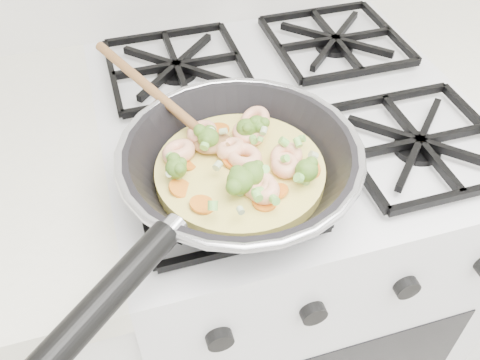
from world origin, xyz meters
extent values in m
cube|color=white|center=(0.00, 1.70, 0.45)|extent=(0.60, 0.60, 0.90)
cube|color=black|center=(0.00, 1.70, 0.91)|extent=(0.56, 0.56, 0.02)
torus|color=#B5B5BD|center=(-0.13, 1.54, 0.98)|extent=(0.32, 0.32, 0.01)
cylinder|color=black|center=(-0.31, 1.38, 0.98)|extent=(0.16, 0.15, 0.03)
cylinder|color=#E9DA65|center=(-0.13, 1.54, 0.95)|extent=(0.22, 0.22, 0.02)
ellipsoid|color=brown|center=(-0.15, 1.58, 0.96)|extent=(0.06, 0.07, 0.02)
cylinder|color=brown|center=(-0.21, 1.69, 0.99)|extent=(0.13, 0.21, 0.05)
torus|color=#FDC095|center=(-0.08, 1.52, 0.96)|extent=(0.05, 0.05, 0.02)
torus|color=#FDC095|center=(-0.13, 1.57, 0.96)|extent=(0.06, 0.06, 0.03)
torus|color=#FDC095|center=(-0.12, 1.48, 0.96)|extent=(0.06, 0.05, 0.03)
torus|color=#FDC095|center=(-0.08, 1.61, 0.96)|extent=(0.07, 0.07, 0.03)
torus|color=#FDC095|center=(-0.10, 1.59, 0.96)|extent=(0.07, 0.07, 0.02)
torus|color=#FDC095|center=(-0.12, 1.49, 0.96)|extent=(0.07, 0.07, 0.03)
torus|color=#FDC095|center=(-0.07, 1.53, 0.96)|extent=(0.06, 0.06, 0.03)
torus|color=#FDC095|center=(-0.12, 1.55, 0.96)|extent=(0.07, 0.07, 0.02)
torus|color=#FDC095|center=(-0.20, 1.58, 0.96)|extent=(0.06, 0.07, 0.03)
torus|color=#FDC095|center=(-0.16, 1.61, 0.96)|extent=(0.07, 0.07, 0.03)
ellipsoid|color=#56822A|center=(-0.12, 1.50, 0.98)|extent=(0.04, 0.04, 0.03)
ellipsoid|color=#56822A|center=(-0.21, 1.54, 0.97)|extent=(0.04, 0.04, 0.03)
ellipsoid|color=#56822A|center=(-0.16, 1.58, 0.97)|extent=(0.04, 0.04, 0.03)
ellipsoid|color=#56822A|center=(-0.06, 1.49, 0.97)|extent=(0.04, 0.04, 0.03)
ellipsoid|color=#56822A|center=(-0.09, 1.59, 0.97)|extent=(0.04, 0.04, 0.03)
ellipsoid|color=#56822A|center=(-0.14, 1.49, 0.98)|extent=(0.04, 0.04, 0.03)
ellipsoid|color=#56822A|center=(-0.11, 1.59, 0.97)|extent=(0.03, 0.03, 0.03)
cylinder|color=orange|center=(-0.21, 1.52, 0.96)|extent=(0.03, 0.03, 0.01)
cylinder|color=orange|center=(-0.10, 1.61, 0.96)|extent=(0.03, 0.03, 0.01)
cylinder|color=orange|center=(-0.10, 1.48, 0.96)|extent=(0.04, 0.04, 0.00)
cylinder|color=orange|center=(-0.12, 1.57, 0.96)|extent=(0.04, 0.04, 0.01)
cylinder|color=orange|center=(-0.19, 1.49, 0.96)|extent=(0.05, 0.05, 0.01)
cylinder|color=orange|center=(-0.05, 1.51, 0.96)|extent=(0.03, 0.03, 0.01)
cylinder|color=orange|center=(-0.12, 1.47, 0.96)|extent=(0.03, 0.03, 0.00)
cylinder|color=orange|center=(-0.20, 1.56, 0.96)|extent=(0.04, 0.04, 0.01)
cylinder|color=orange|center=(-0.14, 1.62, 0.96)|extent=(0.04, 0.04, 0.01)
cylinder|color=orange|center=(-0.13, 1.55, 0.96)|extent=(0.04, 0.04, 0.01)
cylinder|color=#7AC64F|center=(-0.09, 1.56, 0.98)|extent=(0.01, 0.01, 0.01)
cylinder|color=#7AC64F|center=(-0.11, 1.45, 0.98)|extent=(0.01, 0.01, 0.01)
cylinder|color=#7AC64F|center=(-0.07, 1.54, 0.98)|extent=(0.01, 0.01, 0.01)
cylinder|color=#B2C88D|center=(-0.09, 1.57, 0.98)|extent=(0.01, 0.01, 0.01)
cylinder|color=#B2C88D|center=(-0.11, 1.49, 0.97)|extent=(0.01, 0.01, 0.01)
cylinder|color=#7AC64F|center=(-0.17, 1.57, 0.98)|extent=(0.01, 0.01, 0.01)
cylinder|color=#7AC64F|center=(-0.13, 1.47, 0.97)|extent=(0.01, 0.01, 0.01)
cylinder|color=#B2C88D|center=(-0.16, 1.45, 0.97)|extent=(0.01, 0.01, 0.01)
cylinder|color=#7AC64F|center=(-0.07, 1.48, 0.98)|extent=(0.01, 0.01, 0.01)
cylinder|color=#7AC64F|center=(-0.10, 1.57, 0.97)|extent=(0.01, 0.01, 0.01)
cylinder|color=#B2C88D|center=(-0.16, 1.53, 0.97)|extent=(0.01, 0.01, 0.01)
cylinder|color=#7AC64F|center=(-0.13, 1.46, 0.98)|extent=(0.01, 0.01, 0.01)
cylinder|color=#B2C88D|center=(-0.15, 1.59, 0.98)|extent=(0.01, 0.01, 0.01)
cylinder|color=#7AC64F|center=(-0.11, 1.50, 0.98)|extent=(0.01, 0.01, 0.01)
cylinder|color=#7AC64F|center=(-0.21, 1.57, 0.97)|extent=(0.01, 0.01, 0.01)
cylinder|color=#B2C88D|center=(-0.04, 1.52, 0.97)|extent=(0.01, 0.01, 0.01)
cylinder|color=#7AC64F|center=(-0.04, 1.55, 0.97)|extent=(0.01, 0.01, 0.01)
cylinder|color=#B2C88D|center=(-0.22, 1.53, 0.97)|extent=(0.01, 0.01, 0.01)
cylinder|color=#7AC64F|center=(-0.18, 1.46, 0.98)|extent=(0.01, 0.01, 0.01)
cylinder|color=#7AC64F|center=(-0.08, 1.51, 0.98)|extent=(0.01, 0.01, 0.01)
cylinder|color=#B2C88D|center=(-0.14, 1.59, 0.98)|extent=(0.01, 0.01, 0.01)
cylinder|color=#7AC64F|center=(-0.05, 1.53, 0.98)|extent=(0.01, 0.01, 0.01)
camera|label=1|loc=(-0.27, 1.07, 1.42)|focal=39.25mm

